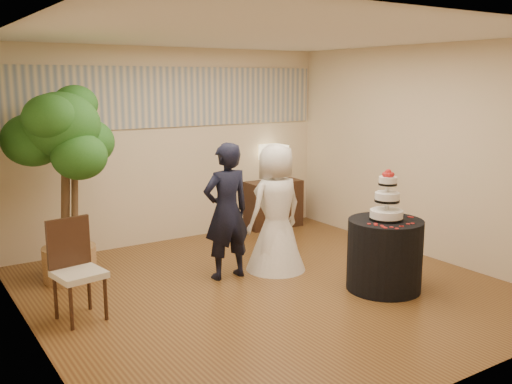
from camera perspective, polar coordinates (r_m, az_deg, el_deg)
floor at (r=6.58m, az=1.19°, el=-9.66°), size 5.00×5.00×0.00m
ceiling at (r=6.17m, az=1.30°, el=15.43°), size 5.00×5.00×0.00m
wall_back at (r=8.39m, az=-8.46°, el=4.59°), size 5.00×0.06×2.80m
wall_front at (r=4.43m, az=19.81°, el=-1.75°), size 5.00×0.06×2.80m
wall_left at (r=5.26m, az=-21.88°, el=0.06°), size 0.06×5.00×2.80m
wall_right at (r=7.90m, az=16.43°, el=3.86°), size 0.06×5.00×2.80m
mural_border at (r=8.33m, az=-8.54°, el=9.37°), size 4.90×0.02×0.85m
groom at (r=6.74m, az=-2.97°, el=-1.94°), size 0.60×0.39×1.63m
bride at (r=7.03m, az=2.02°, el=-1.60°), size 0.84×0.82×1.58m
cake_table at (r=6.61m, az=12.73°, el=-6.15°), size 0.87×0.87×0.81m
wedding_cake at (r=6.45m, az=12.99°, el=-0.27°), size 0.37×0.37×0.57m
console at (r=9.19m, az=1.75°, el=-1.21°), size 0.92×0.44×0.75m
table_lamp at (r=9.07m, az=1.78°, el=2.91°), size 0.34×0.34×0.58m
ficus_tree at (r=6.96m, az=-18.60°, el=0.86°), size 1.56×1.56×2.33m
side_chair at (r=5.89m, az=-17.30°, el=-7.56°), size 0.53×0.54×1.00m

